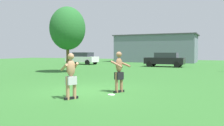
{
  "coord_description": "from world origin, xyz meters",
  "views": [
    {
      "loc": [
        5.13,
        -9.02,
        1.74
      ],
      "look_at": [
        0.79,
        0.58,
        1.21
      ],
      "focal_mm": 38.04,
      "sensor_mm": 36.0,
      "label": 1
    }
  ],
  "objects": [
    {
      "name": "frisbee",
      "position": [
        1.26,
        -0.52,
        0.01
      ],
      "size": [
        0.28,
        0.28,
        0.03
      ],
      "primitive_type": "cylinder",
      "color": "white",
      "rests_on": "ground_plane"
    },
    {
      "name": "outbuilding_behind_lot",
      "position": [
        -4.17,
        28.77,
        2.17
      ],
      "size": [
        12.81,
        6.18,
        4.33
      ],
      "color": "slate",
      "rests_on": "ground_plane"
    },
    {
      "name": "ground_plane",
      "position": [
        0.0,
        0.0,
        0.0
      ],
      "size": [
        80.0,
        80.0,
        0.0
      ],
      "primitive_type": "plane",
      "color": "#2D6628"
    },
    {
      "name": "car_black_mid_lot",
      "position": [
        -0.36,
        17.48,
        0.82
      ],
      "size": [
        4.32,
        2.05,
        1.58
      ],
      "color": "black",
      "rests_on": "ground_plane"
    },
    {
      "name": "car_white_near_post",
      "position": [
        -11.47,
        18.02,
        0.82
      ],
      "size": [
        4.41,
        2.26,
        1.58
      ],
      "color": "white",
      "rests_on": "ground_plane"
    },
    {
      "name": "player_near",
      "position": [
        0.26,
        -1.87,
        0.88
      ],
      "size": [
        0.7,
        0.8,
        1.67
      ],
      "color": "black",
      "rests_on": "ground_plane"
    },
    {
      "name": "tree_near_building",
      "position": [
        -6.19,
        7.19,
        3.59
      ],
      "size": [
        2.9,
        2.9,
        5.35
      ],
      "color": "brown",
      "rests_on": "ground_plane"
    },
    {
      "name": "player_in_black",
      "position": [
        1.31,
        0.15,
        0.91
      ],
      "size": [
        0.79,
        0.61,
        1.72
      ],
      "color": "black",
      "rests_on": "ground_plane"
    }
  ]
}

